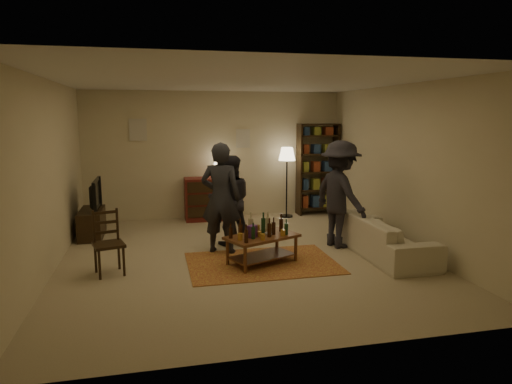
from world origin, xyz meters
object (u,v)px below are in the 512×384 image
object	(u,v)px
coffee_table	(261,238)
bookshelf	(317,168)
floor_lamp	(287,159)
dining_chair	(108,240)
tv_stand	(92,216)
dresser	(209,198)
person_right	(230,200)
sofa	(384,236)
person_left	(221,198)
person_by_sofa	(340,194)

from	to	relation	value
coffee_table	bookshelf	xyz separation A→B (m)	(2.04, 3.16, 0.64)
floor_lamp	dining_chair	bearing A→B (deg)	-139.80
tv_stand	dresser	size ratio (longest dim) A/B	0.78
person_right	bookshelf	bearing A→B (deg)	-132.56
person_right	coffee_table	bearing A→B (deg)	110.17
tv_stand	sofa	size ratio (longest dim) A/B	0.51
person_right	floor_lamp	bearing A→B (deg)	-123.68
tv_stand	person_right	xyz separation A→B (m)	(2.37, -1.04, 0.38)
tv_stand	person_right	size ratio (longest dim) A/B	0.69
tv_stand	dresser	bearing A→B (deg)	22.07
bookshelf	person_left	xyz separation A→B (m)	(-2.53, -2.46, -0.14)
dining_chair	floor_lamp	xyz separation A→B (m)	(3.47, 2.93, 0.80)
dresser	sofa	size ratio (longest dim) A/B	0.65
dining_chair	person_left	xyz separation A→B (m)	(1.69, 0.63, 0.41)
bookshelf	person_by_sofa	size ratio (longest dim) A/B	1.13
tv_stand	person_left	size ratio (longest dim) A/B	0.59
tv_stand	floor_lamp	bearing A→B (deg)	11.72
floor_lamp	person_left	world-z (taller)	person_left
coffee_table	dresser	world-z (taller)	dresser
dining_chair	coffee_table	bearing A→B (deg)	-17.01
dining_chair	person_left	distance (m)	1.85
dining_chair	person_by_sofa	size ratio (longest dim) A/B	0.51
dresser	person_left	world-z (taller)	person_left
floor_lamp	person_right	world-z (taller)	person_right
person_right	tv_stand	bearing A→B (deg)	-17.47
tv_stand	sofa	xyz separation A→B (m)	(4.64, -2.20, -0.08)
coffee_table	tv_stand	xyz separation A→B (m)	(-2.65, 2.18, -0.01)
dining_chair	sofa	size ratio (longest dim) A/B	0.44
tv_stand	person_by_sofa	distance (m)	4.46
tv_stand	dresser	world-z (taller)	dresser
tv_stand	dresser	xyz separation A→B (m)	(2.25, 0.91, 0.09)
coffee_table	dresser	distance (m)	3.12
dresser	person_right	distance (m)	1.98
sofa	person_right	distance (m)	2.59
dining_chair	bookshelf	bearing A→B (deg)	20.88
coffee_table	person_right	distance (m)	1.22
dresser	person_by_sofa	distance (m)	3.15
bookshelf	person_left	distance (m)	3.54
bookshelf	person_by_sofa	world-z (taller)	bookshelf
tv_stand	floor_lamp	world-z (taller)	floor_lamp
coffee_table	bookshelf	size ratio (longest dim) A/B	0.59
coffee_table	person_right	xyz separation A→B (m)	(-0.28, 1.13, 0.38)
dining_chair	sofa	xyz separation A→B (m)	(4.18, -0.09, -0.17)
coffee_table	floor_lamp	distance (m)	3.37
dining_chair	tv_stand	size ratio (longest dim) A/B	0.87
bookshelf	sofa	bearing A→B (deg)	-90.82
dining_chair	floor_lamp	bearing A→B (deg)	24.86
person_right	person_by_sofa	distance (m)	1.85
person_by_sofa	dining_chair	bearing A→B (deg)	82.06
coffee_table	bookshelf	world-z (taller)	bookshelf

